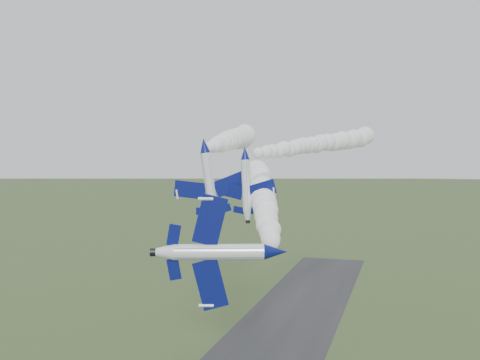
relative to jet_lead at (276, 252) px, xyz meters
name	(u,v)px	position (x,y,z in m)	size (l,w,h in m)	color
jet_lead	(276,252)	(0.00, 0.00, 0.00)	(5.11, 12.28, 10.39)	white
smoke_trail_jet_lead	(262,196)	(-9.96, 32.50, 2.63)	(4.85, 61.65, 4.85)	white
jet_pair_left	(204,145)	(-18.33, 29.27, 10.46)	(11.35, 13.50, 3.52)	white
smoke_trail_jet_pair_left	(233,140)	(-24.97, 63.73, 12.39)	(5.81, 63.97, 5.81)	white
jet_pair_right	(245,153)	(-11.90, 29.48, 9.28)	(9.76, 11.55, 2.87)	white
smoke_trail_jet_pair_right	(326,143)	(-5.10, 67.69, 11.70)	(4.76, 72.09, 4.76)	white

